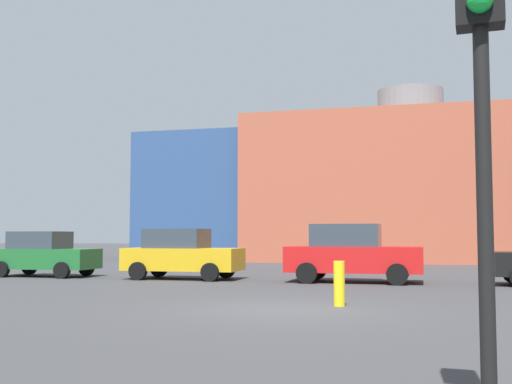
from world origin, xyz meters
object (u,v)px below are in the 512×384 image
at_px(parked_car_1, 182,254).
at_px(bollard_yellow_0, 339,284).
at_px(parked_car_0, 44,254).
at_px(traffic_light_near_right, 481,48).
at_px(parked_car_2, 352,253).

height_order(parked_car_1, bollard_yellow_0, parked_car_1).
xyz_separation_m(parked_car_0, parked_car_1, (5.45, 0.00, 0.04)).
height_order(traffic_light_near_right, bollard_yellow_0, traffic_light_near_right).
xyz_separation_m(parked_car_2, traffic_light_near_right, (2.74, -15.70, 2.02)).
bearing_deg(parked_car_2, parked_car_1, 180.00).
height_order(parked_car_1, traffic_light_near_right, traffic_light_near_right).
xyz_separation_m(parked_car_0, traffic_light_near_right, (14.10, -15.70, 2.12)).
relative_size(parked_car_1, traffic_light_near_right, 1.00).
distance_m(traffic_light_near_right, bollard_yellow_0, 9.21).
relative_size(parked_car_2, traffic_light_near_right, 1.08).
distance_m(parked_car_2, bollard_yellow_0, 7.14).
bearing_deg(traffic_light_near_right, bollard_yellow_0, -160.91).
bearing_deg(parked_car_1, traffic_light_near_right, -61.14).
bearing_deg(bollard_yellow_0, parked_car_2, 94.06).
bearing_deg(parked_car_0, bollard_yellow_0, -30.90).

